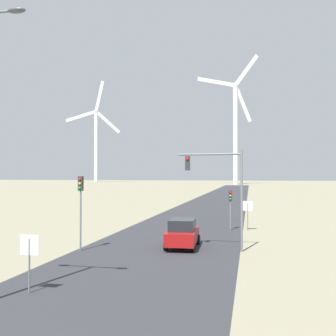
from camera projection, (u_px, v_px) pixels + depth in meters
road_surface at (209, 208)px, 54.07m from camera, size 10.00×240.00×0.01m
stop_sign_near at (29, 252)px, 15.54m from camera, size 0.81×0.07×2.31m
stop_sign_far at (248, 210)px, 32.94m from camera, size 0.81×0.07×2.46m
traffic_light_post_near_left at (81, 196)px, 24.20m from camera, size 0.28×0.34×4.58m
traffic_light_post_near_right at (230, 201)px, 33.05m from camera, size 0.28×0.34×3.35m
traffic_light_mast_overhead at (220, 180)px, 24.15m from camera, size 3.98×0.35×6.19m
car_approaching at (183, 233)px, 25.17m from camera, size 1.98×4.18×1.83m
wind_turbine_far_left at (96, 138)px, 244.42m from camera, size 33.03×8.07×63.26m
wind_turbine_left at (235, 124)px, 187.81m from camera, size 28.41×12.77×63.08m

